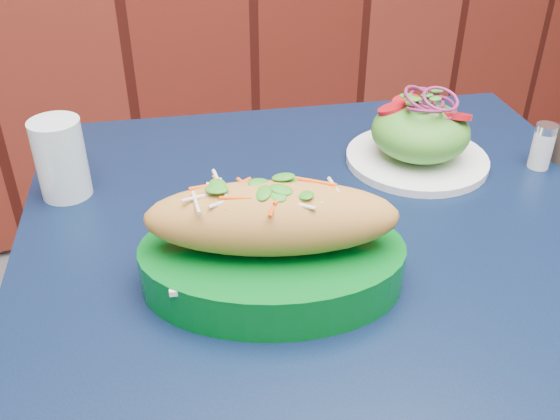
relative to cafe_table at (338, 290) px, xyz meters
name	(u,v)px	position (x,y,z in m)	size (l,w,h in m)	color
cafe_table	(338,290)	(0.00, 0.00, 0.00)	(0.95, 0.95, 0.75)	black
banh_mi_basket	(272,245)	(-0.11, -0.05, 0.14)	(0.34, 0.28, 0.13)	#025C18
salad_plate	(420,137)	(0.19, 0.13, 0.13)	(0.21, 0.21, 0.11)	white
water_glass	(61,159)	(-0.30, 0.23, 0.14)	(0.07, 0.07, 0.11)	silver
salt_shaker	(543,146)	(0.35, 0.05, 0.12)	(0.03, 0.03, 0.07)	white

